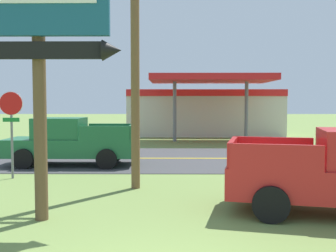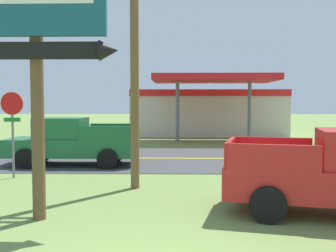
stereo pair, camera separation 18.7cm
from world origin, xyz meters
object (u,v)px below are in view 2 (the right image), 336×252
at_px(gas_station, 207,111).
at_px(stop_sign, 12,119).
at_px(motel_sign, 37,22).
at_px(pickup_green_on_road, 71,142).
at_px(utility_pole, 134,15).

bearing_deg(gas_station, stop_sign, -113.04).
xyz_separation_m(motel_sign, pickup_green_on_road, (-1.42, 7.69, -3.31)).
distance_m(stop_sign, utility_pole, 5.55).
relative_size(stop_sign, pickup_green_on_road, 0.57).
distance_m(motel_sign, utility_pole, 3.87).
height_order(stop_sign, gas_station, gas_station).
bearing_deg(stop_sign, motel_sign, -61.49).
bearing_deg(stop_sign, utility_pole, -18.90).
bearing_deg(utility_pole, pickup_green_on_road, 125.75).
relative_size(stop_sign, gas_station, 0.25).
height_order(motel_sign, stop_sign, motel_sign).
bearing_deg(gas_station, pickup_green_on_road, -113.00).
distance_m(motel_sign, gas_station, 24.39).
xyz_separation_m(stop_sign, gas_station, (8.00, 18.82, -0.08)).
relative_size(motel_sign, pickup_green_on_road, 1.19).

